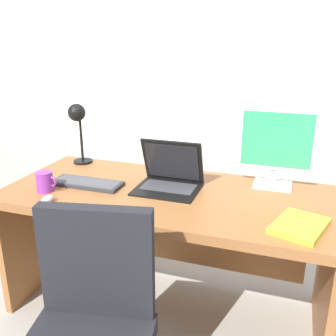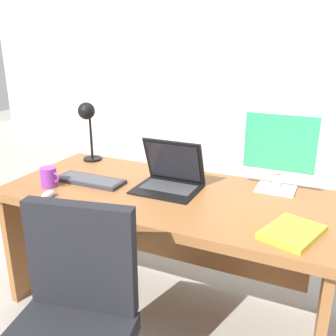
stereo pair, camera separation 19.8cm
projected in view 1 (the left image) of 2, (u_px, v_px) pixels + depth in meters
ground at (218, 206)px, 3.57m from camera, size 12.00×12.00×0.00m
back_wall at (255, 47)px, 5.07m from camera, size 10.00×0.10×2.80m
desk at (168, 220)px, 2.09m from camera, size 1.71×0.78×0.73m
monitor at (277, 143)px, 2.00m from camera, size 0.40×0.16×0.43m
laptop at (170, 173)px, 2.04m from camera, size 0.33×0.28×0.26m
keyboard at (87, 183)px, 2.08m from camera, size 0.39×0.15×0.02m
mouse at (47, 199)px, 1.85m from camera, size 0.05×0.08×0.04m
desk_lamp at (78, 121)px, 2.36m from camera, size 0.12×0.15×0.39m
book at (300, 226)px, 1.61m from camera, size 0.26×0.31×0.02m
coffee_mug at (45, 182)px, 1.98m from camera, size 0.12×0.09×0.11m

